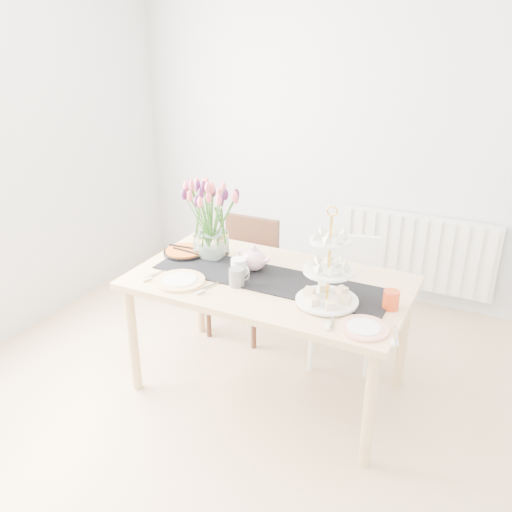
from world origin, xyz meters
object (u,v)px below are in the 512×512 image
at_px(tart_tin, 185,252).
at_px(cake_stand, 328,279).
at_px(chair_brown, 246,267).
at_px(cream_jug, 338,267).
at_px(dining_table, 269,291).
at_px(tulip_vase, 210,207).
at_px(plate_left, 180,281).
at_px(mug_grey, 237,277).
at_px(plate_right, 364,328).
at_px(teapot, 254,260).
at_px(radiator, 417,252).
at_px(chair_white, 345,290).
at_px(mug_orange, 391,300).
at_px(mug_white, 239,268).

bearing_deg(tart_tin, cake_stand, -11.58).
xyz_separation_m(chair_brown, cream_jug, (0.79, -0.35, 0.31)).
bearing_deg(tart_tin, dining_table, -8.12).
distance_m(tulip_vase, cake_stand, 0.92).
bearing_deg(tart_tin, plate_left, -60.95).
relative_size(mug_grey, plate_right, 0.41).
xyz_separation_m(dining_table, tart_tin, (-0.64, 0.09, 0.09)).
xyz_separation_m(tart_tin, plate_right, (1.29, -0.39, -0.01)).
bearing_deg(chair_brown, cream_jug, -25.44).
height_order(teapot, plate_left, teapot).
height_order(radiator, mug_grey, mug_grey).
relative_size(chair_white, mug_grey, 8.09).
bearing_deg(plate_right, plate_left, 178.06).
xyz_separation_m(cake_stand, mug_grey, (-0.53, -0.03, -0.09)).
relative_size(dining_table, tart_tin, 5.88).
bearing_deg(plate_right, teapot, 155.14).
bearing_deg(plate_left, chair_white, 48.71).
bearing_deg(chair_brown, plate_right, -40.88).
xyz_separation_m(chair_white, mug_orange, (0.42, -0.61, 0.32)).
bearing_deg(cream_jug, plate_right, -64.66).
distance_m(mug_orange, plate_left, 1.18).
relative_size(dining_table, cream_jug, 19.62).
bearing_deg(plate_left, dining_table, 30.05).
bearing_deg(mug_orange, chair_brown, 82.67).
distance_m(radiator, cream_jug, 1.33).
height_order(dining_table, mug_grey, mug_grey).
relative_size(chair_white, cream_jug, 10.21).
relative_size(tart_tin, plate_left, 0.94).
height_order(chair_white, cake_stand, cake_stand).
relative_size(tulip_vase, tart_tin, 2.22).
bearing_deg(chair_white, tulip_vase, -163.16).
distance_m(chair_white, mug_orange, 0.81).
xyz_separation_m(mug_white, plate_left, (-0.27, -0.22, -0.05)).
height_order(teapot, cream_jug, teapot).
bearing_deg(tulip_vase, plate_right, -21.11).
bearing_deg(plate_right, cake_stand, 145.18).
xyz_separation_m(cake_stand, plate_left, (-0.84, -0.14, -0.13)).
xyz_separation_m(dining_table, tulip_vase, (-0.47, 0.13, 0.41)).
relative_size(cream_jug, tart_tin, 0.30).
bearing_deg(plate_right, tulip_vase, 158.89).
height_order(mug_grey, mug_white, mug_white).
xyz_separation_m(teapot, mug_grey, (0.00, -0.22, -0.02)).
bearing_deg(radiator, chair_white, -107.01).
distance_m(tart_tin, mug_orange, 1.36).
bearing_deg(cake_stand, radiator, 83.64).
xyz_separation_m(dining_table, mug_white, (-0.18, -0.04, 0.13)).
bearing_deg(teapot, plate_right, -11.95).
relative_size(dining_table, cake_stand, 3.27).
height_order(plate_left, plate_right, plate_left).
bearing_deg(chair_white, cream_jug, -97.03).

